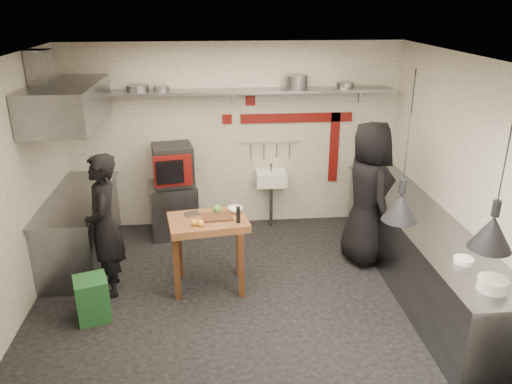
{
  "coord_description": "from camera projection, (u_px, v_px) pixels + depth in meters",
  "views": [
    {
      "loc": [
        -0.33,
        -5.25,
        3.37
      ],
      "look_at": [
        0.17,
        0.3,
        1.2
      ],
      "focal_mm": 35.0,
      "sensor_mm": 36.0,
      "label": 1
    }
  ],
  "objects": [
    {
      "name": "floor",
      "position": [
        244.0,
        292.0,
        6.12
      ],
      "size": [
        5.0,
        5.0,
        0.0
      ],
      "primitive_type": "plane",
      "color": "black",
      "rests_on": "ground"
    },
    {
      "name": "ceiling",
      "position": [
        242.0,
        57.0,
        5.1
      ],
      "size": [
        5.0,
        5.0,
        0.0
      ],
      "primitive_type": "plane",
      "color": "silver",
      "rests_on": "floor"
    },
    {
      "name": "wall_back",
      "position": [
        234.0,
        137.0,
        7.56
      ],
      "size": [
        5.0,
        0.04,
        2.8
      ],
      "primitive_type": "cube",
      "color": "silver",
      "rests_on": "floor"
    },
    {
      "name": "wall_front",
      "position": [
        262.0,
        285.0,
        3.66
      ],
      "size": [
        5.0,
        0.04,
        2.8
      ],
      "primitive_type": "cube",
      "color": "silver",
      "rests_on": "floor"
    },
    {
      "name": "wall_left",
      "position": [
        13.0,
        192.0,
        5.4
      ],
      "size": [
        0.04,
        4.2,
        2.8
      ],
      "primitive_type": "cube",
      "color": "silver",
      "rests_on": "floor"
    },
    {
      "name": "wall_right",
      "position": [
        457.0,
        178.0,
        5.82
      ],
      "size": [
        0.04,
        4.2,
        2.8
      ],
      "primitive_type": "cube",
      "color": "silver",
      "rests_on": "floor"
    },
    {
      "name": "red_band_horiz",
      "position": [
        297.0,
        118.0,
        7.52
      ],
      "size": [
        1.7,
        0.02,
        0.14
      ],
      "primitive_type": "cube",
      "color": "#65100E",
      "rests_on": "wall_back"
    },
    {
      "name": "red_band_vert",
      "position": [
        334.0,
        147.0,
        7.74
      ],
      "size": [
        0.14,
        0.02,
        1.1
      ],
      "primitive_type": "cube",
      "color": "#65100E",
      "rests_on": "wall_back"
    },
    {
      "name": "red_tile_a",
      "position": [
        250.0,
        101.0,
        7.36
      ],
      "size": [
        0.14,
        0.02,
        0.14
      ],
      "primitive_type": "cube",
      "color": "#65100E",
      "rests_on": "wall_back"
    },
    {
      "name": "red_tile_b",
      "position": [
        227.0,
        119.0,
        7.43
      ],
      "size": [
        0.14,
        0.02,
        0.14
      ],
      "primitive_type": "cube",
      "color": "#65100E",
      "rests_on": "wall_back"
    },
    {
      "name": "back_shelf",
      "position": [
        234.0,
        91.0,
        7.13
      ],
      "size": [
        4.6,
        0.34,
        0.04
      ],
      "primitive_type": "cube",
      "color": "slate",
      "rests_on": "wall_back"
    },
    {
      "name": "shelf_bracket_left",
      "position": [
        101.0,
        99.0,
        7.15
      ],
      "size": [
        0.04,
        0.06,
        0.24
      ],
      "primitive_type": "cube",
      "color": "slate",
      "rests_on": "wall_back"
    },
    {
      "name": "shelf_bracket_mid",
      "position": [
        234.0,
        96.0,
        7.31
      ],
      "size": [
        0.04,
        0.06,
        0.24
      ],
      "primitive_type": "cube",
      "color": "slate",
      "rests_on": "wall_back"
    },
    {
      "name": "shelf_bracket_right",
      "position": [
        360.0,
        94.0,
        7.47
      ],
      "size": [
        0.04,
        0.06,
        0.24
      ],
      "primitive_type": "cube",
      "color": "slate",
      "rests_on": "wall_back"
    },
    {
      "name": "pan_far_left",
      "position": [
        138.0,
        88.0,
        6.99
      ],
      "size": [
        0.41,
        0.41,
        0.09
      ],
      "primitive_type": "cylinder",
      "rotation": [
        0.0,
        0.0,
        0.37
      ],
      "color": "slate",
      "rests_on": "back_shelf"
    },
    {
      "name": "pan_mid_left",
      "position": [
        161.0,
        89.0,
        7.03
      ],
      "size": [
        0.27,
        0.27,
        0.07
      ],
      "primitive_type": "cylinder",
      "rotation": [
        0.0,
        0.0,
        -0.21
      ],
      "color": "slate",
      "rests_on": "back_shelf"
    },
    {
      "name": "stock_pot",
      "position": [
        296.0,
        82.0,
        7.16
      ],
      "size": [
        0.38,
        0.38,
        0.2
      ],
      "primitive_type": "cylinder",
      "rotation": [
        0.0,
        0.0,
        0.14
      ],
      "color": "slate",
      "rests_on": "back_shelf"
    },
    {
      "name": "pan_right",
      "position": [
        345.0,
        85.0,
        7.25
      ],
      "size": [
        0.26,
        0.26,
        0.08
      ],
      "primitive_type": "cylinder",
      "rotation": [
        0.0,
        0.0,
        -0.07
      ],
      "color": "slate",
      "rests_on": "back_shelf"
    },
    {
      "name": "oven_stand",
      "position": [
        174.0,
        209.0,
        7.51
      ],
      "size": [
        0.77,
        0.72,
        0.8
      ],
      "primitive_type": "cube",
      "rotation": [
        0.0,
        0.0,
        0.18
      ],
      "color": "slate",
      "rests_on": "floor"
    },
    {
      "name": "combi_oven",
      "position": [
        173.0,
        164.0,
        7.31
      ],
      "size": [
        0.64,
        0.61,
        0.58
      ],
      "primitive_type": "cube",
      "rotation": [
        0.0,
        0.0,
        0.18
      ],
      "color": "black",
      "rests_on": "oven_stand"
    },
    {
      "name": "oven_door",
      "position": [
        173.0,
        171.0,
        7.03
      ],
      "size": [
        0.53,
        0.13,
        0.46
      ],
      "primitive_type": "cube",
      "rotation": [
        0.0,
        0.0,
        0.18
      ],
      "color": "#65100E",
      "rests_on": "combi_oven"
    },
    {
      "name": "oven_glass",
      "position": [
        170.0,
        172.0,
        6.98
      ],
      "size": [
        0.38,
        0.08,
        0.34
      ],
      "primitive_type": "cube",
      "rotation": [
        0.0,
        0.0,
        0.18
      ],
      "color": "black",
      "rests_on": "oven_door"
    },
    {
      "name": "hand_sink",
      "position": [
        271.0,
        178.0,
        7.66
      ],
      "size": [
        0.46,
        0.34,
        0.22
      ],
      "primitive_type": "cube",
      "color": "white",
      "rests_on": "wall_back"
    },
    {
      "name": "sink_tap",
      "position": [
        271.0,
        167.0,
        7.6
      ],
      "size": [
        0.03,
        0.03,
        0.14
      ],
      "primitive_type": "cylinder",
      "color": "slate",
      "rests_on": "hand_sink"
    },
    {
      "name": "sink_drain",
      "position": [
        271.0,
        206.0,
        7.79
      ],
      "size": [
        0.06,
        0.06,
        0.66
      ],
      "primitive_type": "cylinder",
      "color": "slate",
      "rests_on": "floor"
    },
    {
      "name": "utensil_rail",
      "position": [
        270.0,
        142.0,
        7.6
      ],
      "size": [
        0.9,
        0.02,
        0.02
      ],
      "primitive_type": "cylinder",
      "rotation": [
        0.0,
        1.57,
        0.0
      ],
      "color": "slate",
      "rests_on": "wall_back"
    },
    {
      "name": "counter_right",
      "position": [
        418.0,
        252.0,
        6.14
      ],
      "size": [
        0.7,
        3.8,
        0.9
      ],
      "primitive_type": "cube",
      "color": "slate",
      "rests_on": "floor"
    },
    {
      "name": "counter_right_top",
      "position": [
        423.0,
        217.0,
        5.97
      ],
      "size": [
        0.76,
        3.9,
        0.03
      ],
      "primitive_type": "cube",
      "color": "slate",
      "rests_on": "counter_right"
    },
    {
      "name": "plate_stack",
      "position": [
        493.0,
        284.0,
        4.44
      ],
      "size": [
        0.33,
        0.33,
        0.11
      ],
      "primitive_type": "cylinder",
      "rotation": [
        0.0,
        0.0,
        0.27
      ],
      "color": "white",
      "rests_on": "counter_right_top"
    },
    {
      "name": "small_bowl_right",
      "position": [
        464.0,
        260.0,
        4.91
      ],
      "size": [
        0.2,
        0.2,
        0.05
      ],
      "primitive_type": "cylinder",
      "rotation": [
        0.0,
        0.0,
        -0.03
      ],
      "color": "white",
      "rests_on": "counter_right_top"
    },
    {
      "name": "counter_left",
      "position": [
        81.0,
        229.0,
        6.75
      ],
      "size": [
        0.7,
        1.9,
        0.9
      ],
      "primitive_type": "cube",
      "color": "slate",
      "rests_on": "floor"
    },
    {
      "name": "counter_left_top",
      "position": [
        76.0,
        197.0,
        6.58
      ],
      "size": [
        0.76,
        2.0,
        0.03
      ],
      "primitive_type": "cube",
      "color": "slate",
      "rests_on": "counter_left"
    },
    {
      "name": "extractor_hood",
      "position": [
        67.0,
        104.0,
        6.14
      ],
      "size": [
        0.78,
        1.6,
        0.5
      ],
      "primitive_type": "cube",
      "color": "slate",
      "rests_on": "ceiling"
    },
    {
      "name": "hood_duct",
      "position": [
        41.0,
        71.0,
        5.97
      ],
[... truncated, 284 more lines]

